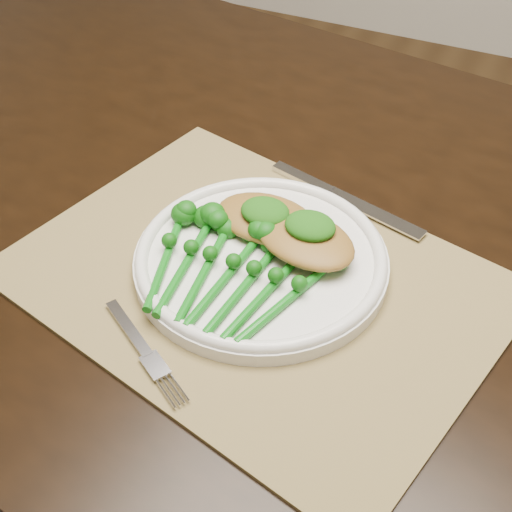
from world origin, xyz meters
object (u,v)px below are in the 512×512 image
at_px(dining_table, 296,407).
at_px(chicken_fillet_left, 266,218).
at_px(dinner_plate, 261,259).
at_px(placemat, 256,281).
at_px(broccolini_bundle, 223,281).

relative_size(dining_table, chicken_fillet_left, 14.58).
bearing_deg(chicken_fillet_left, dining_table, 60.61).
bearing_deg(chicken_fillet_left, dinner_plate, -68.77).
xyz_separation_m(placemat, dinner_plate, (-0.00, 0.02, 0.01)).
bearing_deg(chicken_fillet_left, placemat, -71.52).
height_order(chicken_fillet_left, broccolini_bundle, same).
relative_size(chicken_fillet_left, broccolini_bundle, 0.65).
distance_m(dining_table, chicken_fillet_left, 0.41).
bearing_deg(dinner_plate, chicken_fillet_left, 107.65).
bearing_deg(placemat, chicken_fillet_left, 119.04).
distance_m(chicken_fillet_left, broccolini_bundle, 0.10).
xyz_separation_m(placemat, chicken_fillet_left, (-0.02, 0.07, 0.03)).
distance_m(dining_table, dinner_plate, 0.40).
distance_m(placemat, broccolini_bundle, 0.05).
bearing_deg(placemat, dinner_plate, 112.00).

